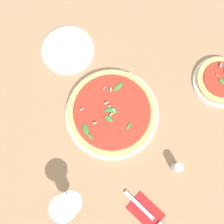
{
  "coord_description": "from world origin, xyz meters",
  "views": [
    {
      "loc": [
        0.17,
        -0.15,
        0.96
      ],
      "look_at": [
        0.03,
        -0.01,
        0.03
      ],
      "focal_mm": 42.0,
      "sensor_mm": 36.0,
      "label": 1
    }
  ],
  "objects_px": {
    "pizza_arugula_main": "(112,113)",
    "fork": "(148,213)",
    "pizza_personal_side": "(221,81)",
    "shaker_pepper": "(177,167)",
    "wine_glass": "(65,207)",
    "side_plate_white": "(68,50)"
  },
  "relations": [
    {
      "from": "pizza_arugula_main",
      "to": "pizza_personal_side",
      "type": "distance_m",
      "value": 0.43
    },
    {
      "from": "pizza_personal_side",
      "to": "fork",
      "type": "xyz_separation_m",
      "value": [
        0.14,
        -0.54,
        -0.01
      ]
    },
    {
      "from": "pizza_personal_side",
      "to": "wine_glass",
      "type": "bearing_deg",
      "value": -95.43
    },
    {
      "from": "pizza_arugula_main",
      "to": "shaker_pepper",
      "type": "xyz_separation_m",
      "value": [
        0.3,
        0.03,
        0.02
      ]
    },
    {
      "from": "pizza_personal_side",
      "to": "shaker_pepper",
      "type": "xyz_separation_m",
      "value": [
        0.1,
        -0.36,
        0.02
      ]
    },
    {
      "from": "wine_glass",
      "to": "pizza_arugula_main",
      "type": "bearing_deg",
      "value": 111.59
    },
    {
      "from": "pizza_personal_side",
      "to": "fork",
      "type": "bearing_deg",
      "value": -75.13
    },
    {
      "from": "pizza_arugula_main",
      "to": "shaker_pepper",
      "type": "height_order",
      "value": "shaker_pepper"
    },
    {
      "from": "fork",
      "to": "side_plate_white",
      "type": "relative_size",
      "value": 1.03
    },
    {
      "from": "pizza_arugula_main",
      "to": "fork",
      "type": "distance_m",
      "value": 0.37
    },
    {
      "from": "side_plate_white",
      "to": "shaker_pepper",
      "type": "bearing_deg",
      "value": -2.46
    },
    {
      "from": "side_plate_white",
      "to": "shaker_pepper",
      "type": "relative_size",
      "value": 3.05
    },
    {
      "from": "wine_glass",
      "to": "side_plate_white",
      "type": "bearing_deg",
      "value": 139.08
    },
    {
      "from": "pizza_arugula_main",
      "to": "shaker_pepper",
      "type": "bearing_deg",
      "value": 4.84
    },
    {
      "from": "pizza_personal_side",
      "to": "side_plate_white",
      "type": "xyz_separation_m",
      "value": [
        -0.5,
        -0.33,
        -0.01
      ]
    },
    {
      "from": "pizza_arugula_main",
      "to": "fork",
      "type": "xyz_separation_m",
      "value": [
        0.34,
        -0.15,
        -0.01
      ]
    },
    {
      "from": "pizza_personal_side",
      "to": "shaker_pepper",
      "type": "bearing_deg",
      "value": -74.02
    },
    {
      "from": "pizza_personal_side",
      "to": "side_plate_white",
      "type": "bearing_deg",
      "value": -146.44
    },
    {
      "from": "pizza_arugula_main",
      "to": "side_plate_white",
      "type": "relative_size",
      "value": 1.68
    },
    {
      "from": "pizza_arugula_main",
      "to": "pizza_personal_side",
      "type": "relative_size",
      "value": 1.7
    },
    {
      "from": "wine_glass",
      "to": "shaker_pepper",
      "type": "height_order",
      "value": "wine_glass"
    },
    {
      "from": "wine_glass",
      "to": "fork",
      "type": "distance_m",
      "value": 0.28
    }
  ]
}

